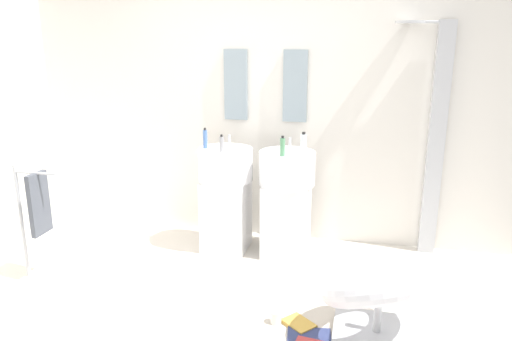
% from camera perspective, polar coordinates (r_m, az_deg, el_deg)
% --- Properties ---
extents(ground_plane, '(4.80, 3.60, 0.04)m').
position_cam_1_polar(ground_plane, '(3.61, -4.48, -17.24)').
color(ground_plane, silver).
extents(rear_partition, '(4.80, 0.10, 2.60)m').
position_cam_1_polar(rear_partition, '(4.68, 1.23, 7.77)').
color(rear_partition, silver).
rests_on(rear_partition, ground_plane).
extents(pedestal_sink_left, '(0.49, 0.49, 1.05)m').
position_cam_1_polar(pedestal_sink_left, '(4.49, -3.52, -2.81)').
color(pedestal_sink_left, white).
rests_on(pedestal_sink_left, ground_plane).
extents(pedestal_sink_right, '(0.49, 0.49, 1.05)m').
position_cam_1_polar(pedestal_sink_right, '(4.37, 3.56, -3.33)').
color(pedestal_sink_right, white).
rests_on(pedestal_sink_right, ground_plane).
extents(vanity_mirror_left, '(0.22, 0.03, 0.65)m').
position_cam_1_polar(vanity_mirror_left, '(4.65, -2.36, 9.92)').
color(vanity_mirror_left, '#8C9EA8').
extents(vanity_mirror_right, '(0.22, 0.03, 0.65)m').
position_cam_1_polar(vanity_mirror_right, '(4.54, 4.58, 9.74)').
color(vanity_mirror_right, '#8C9EA8').
extents(shower_column, '(0.49, 0.24, 2.05)m').
position_cam_1_polar(shower_column, '(4.53, 20.07, 3.76)').
color(shower_column, '#B7BABF').
rests_on(shower_column, ground_plane).
extents(lounge_chair, '(1.09, 1.09, 0.65)m').
position_cam_1_polar(lounge_chair, '(3.32, 14.15, -13.44)').
color(lounge_chair, '#B7BABF').
rests_on(lounge_chair, ground_plane).
extents(towel_rack, '(0.37, 0.22, 0.95)m').
position_cam_1_polar(towel_rack, '(4.24, -24.18, -3.78)').
color(towel_rack, '#B7BABF').
rests_on(towel_rack, ground_plane).
extents(area_rug, '(0.98, 0.78, 0.01)m').
position_cam_1_polar(area_rug, '(3.46, 3.74, -18.26)').
color(area_rug, beige).
rests_on(area_rug, ground_plane).
extents(magazine_ochre, '(0.26, 0.25, 0.03)m').
position_cam_1_polar(magazine_ochre, '(3.52, 4.99, -17.34)').
color(magazine_ochre, gold).
rests_on(magazine_ochre, area_rug).
extents(magazine_navy, '(0.30, 0.21, 0.02)m').
position_cam_1_polar(magazine_navy, '(3.42, 6.20, -18.57)').
color(magazine_navy, navy).
rests_on(magazine_navy, area_rug).
extents(coffee_mug, '(0.07, 0.07, 0.09)m').
position_cam_1_polar(coffee_mug, '(3.52, 2.35, -16.68)').
color(coffee_mug, white).
rests_on(coffee_mug, area_rug).
extents(soap_bottle_grey, '(0.04, 0.04, 0.15)m').
position_cam_1_polar(soap_bottle_grey, '(4.23, -4.01, 3.09)').
color(soap_bottle_grey, '#99999E').
rests_on(soap_bottle_grey, pedestal_sink_left).
extents(soap_bottle_green, '(0.04, 0.04, 0.17)m').
position_cam_1_polar(soap_bottle_green, '(4.08, 3.10, 2.77)').
color(soap_bottle_green, '#59996B').
rests_on(soap_bottle_green, pedestal_sink_right).
extents(soap_bottle_blue, '(0.04, 0.04, 0.18)m').
position_cam_1_polar(soap_bottle_blue, '(4.39, -5.93, 3.69)').
color(soap_bottle_blue, '#4C72B7').
rests_on(soap_bottle_blue, pedestal_sink_left).
extents(soap_bottle_clear, '(0.05, 0.05, 0.17)m').
position_cam_1_polar(soap_bottle_clear, '(4.28, 5.55, 3.29)').
color(soap_bottle_clear, silver).
rests_on(soap_bottle_clear, pedestal_sink_right).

